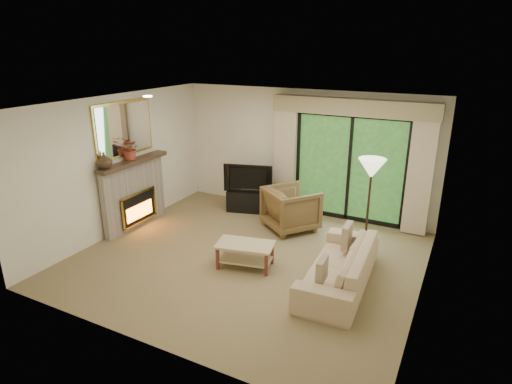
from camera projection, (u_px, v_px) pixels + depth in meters
The scene contains 22 objects.
floor at pixel (248, 258), 7.28m from camera, with size 5.50×5.50×0.00m, color olive.
ceiling at pixel (247, 104), 6.43m from camera, with size 5.50×5.50×0.00m, color silver.
wall_back at pixel (304, 152), 8.95m from camera, with size 5.00×5.00×0.00m, color #F1E4C9.
wall_front at pixel (141, 249), 4.75m from camera, with size 5.00×5.00×0.00m, color #F1E4C9.
wall_left at pixel (119, 165), 8.04m from camera, with size 5.00×5.00×0.00m, color #F1E4C9.
wall_right at pixel (430, 216), 5.67m from camera, with size 5.00×5.00×0.00m, color #F1E4C9.
fireplace at pixel (134, 193), 8.36m from camera, with size 0.24×1.70×1.37m, color gray, non-canonical shape.
mirror at pixel (124, 129), 7.98m from camera, with size 0.07×1.45×1.02m, color gold, non-canonical shape.
sliding_door at pixel (349, 168), 8.55m from camera, with size 2.26×0.10×2.16m, color black, non-canonical shape.
curtain_left at pixel (285, 157), 9.00m from camera, with size 0.45×0.18×2.35m, color #CAB290.
curtain_right at pixel (420, 174), 7.84m from camera, with size 0.45×0.18×2.35m, color #CAB290.
cornice at pixel (353, 107), 8.07m from camera, with size 3.20×0.24×0.32m, color tan.
media_console at pixel (249, 201), 9.28m from camera, with size 0.92×0.41×0.46m, color black.
tv at pixel (249, 177), 9.11m from camera, with size 1.04×0.14×0.60m, color black.
armchair at pixel (291, 209), 8.31m from camera, with size 0.90×0.93×0.84m, color brown.
sofa at pixel (339, 265), 6.41m from camera, with size 2.14×0.84×0.63m, color tan.
pillow_near at pixel (322, 270), 5.85m from camera, with size 0.09×0.34×0.34m, color brown.
pillow_far at pixel (347, 236), 6.88m from camera, with size 0.10×0.39×0.39m, color brown.
coffee_table at pixel (245, 255), 6.94m from camera, with size 0.92×0.50×0.41m, color tan, non-canonical shape.
floor_lamp at pixel (368, 207), 7.21m from camera, with size 0.45×0.45×1.69m, color #EEE0C5, non-canonical shape.
vase at pixel (104, 160), 7.51m from camera, with size 0.27×0.27×0.29m, color #3B291B.
branches at pixel (130, 148), 8.05m from camera, with size 0.39×0.34×0.43m, color #A14029.
Camera 1 is at (3.09, -5.72, 3.46)m, focal length 30.00 mm.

